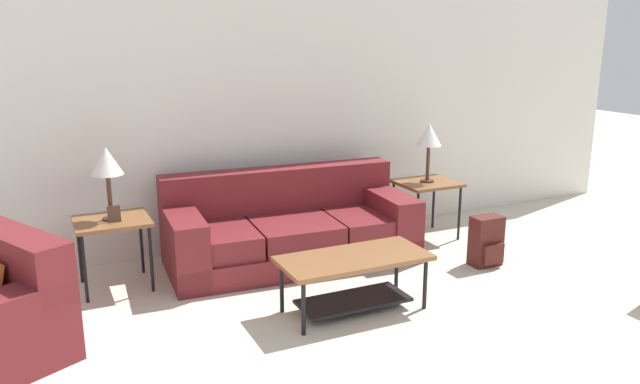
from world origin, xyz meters
TOP-DOWN VIEW (x-y plane):
  - wall_back at (0.00, 4.82)m, footprint 8.97×0.06m
  - couch at (-0.02, 4.16)m, footprint 2.28×1.09m
  - coffee_table at (0.00, 2.96)m, footprint 1.13×0.53m
  - side_table_left at (-1.56, 4.21)m, footprint 0.59×0.53m
  - side_table_right at (1.51, 4.21)m, footprint 0.59×0.53m
  - table_lamp_left at (-1.56, 4.21)m, footprint 0.25×0.25m
  - table_lamp_right at (1.51, 4.21)m, footprint 0.25×0.25m
  - backpack at (1.54, 3.29)m, footprint 0.28×0.25m
  - picture_frame at (-1.55, 4.13)m, footprint 0.10×0.04m

SIDE VIEW (x-z plane):
  - backpack at x=1.54m, z-range -0.01..0.45m
  - couch at x=-0.02m, z-range -0.12..0.70m
  - coffee_table at x=0.00m, z-range 0.10..0.54m
  - side_table_left at x=-1.56m, z-range 0.24..0.82m
  - side_table_right at x=1.51m, z-range 0.24..0.82m
  - picture_frame at x=-1.55m, z-range 0.59..0.72m
  - table_lamp_left at x=-1.56m, z-range 0.75..1.34m
  - table_lamp_right at x=1.51m, z-range 0.75..1.34m
  - wall_back at x=0.00m, z-range 0.00..2.60m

